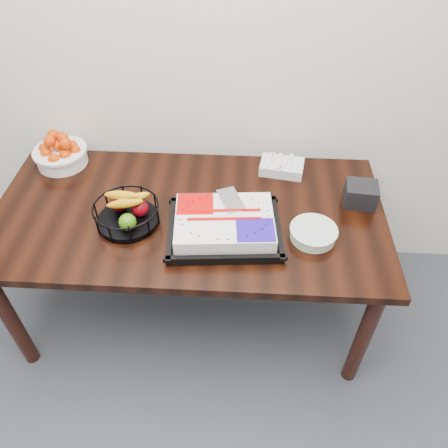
# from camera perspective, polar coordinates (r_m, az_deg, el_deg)

# --- Properties ---
(table) EXTENTS (1.80, 0.90, 0.75)m
(table) POSITION_cam_1_polar(r_m,az_deg,el_deg) (2.07, -4.55, -0.03)
(table) COLOR black
(table) RESTS_ON ground
(cake_tray) EXTENTS (0.51, 0.41, 0.10)m
(cake_tray) POSITION_cam_1_polar(r_m,az_deg,el_deg) (1.87, 0.06, -0.12)
(cake_tray) COLOR black
(cake_tray) RESTS_ON table
(tangerine_bowl) EXTENTS (0.27, 0.27, 0.17)m
(tangerine_bowl) POSITION_cam_1_polar(r_m,az_deg,el_deg) (2.40, -20.65, 8.88)
(tangerine_bowl) COLOR white
(tangerine_bowl) RESTS_ON table
(fruit_basket) EXTENTS (0.29, 0.29, 0.15)m
(fruit_basket) POSITION_cam_1_polar(r_m,az_deg,el_deg) (1.95, -12.61, 1.55)
(fruit_basket) COLOR black
(fruit_basket) RESTS_ON table
(plate_stack) EXTENTS (0.20, 0.20, 0.05)m
(plate_stack) POSITION_cam_1_polar(r_m,az_deg,el_deg) (1.90, 11.58, -1.19)
(plate_stack) COLOR white
(plate_stack) RESTS_ON table
(fork_bag) EXTENTS (0.23, 0.17, 0.06)m
(fork_bag) POSITION_cam_1_polar(r_m,az_deg,el_deg) (2.24, 7.56, 7.46)
(fork_bag) COLOR silver
(fork_bag) RESTS_ON table
(napkin_box) EXTENTS (0.16, 0.14, 0.10)m
(napkin_box) POSITION_cam_1_polar(r_m,az_deg,el_deg) (2.11, 17.42, 3.74)
(napkin_box) COLOR black
(napkin_box) RESTS_ON table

